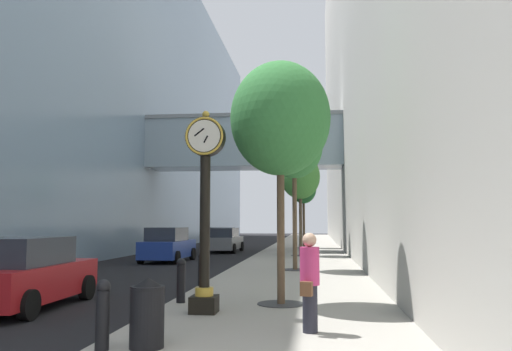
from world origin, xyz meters
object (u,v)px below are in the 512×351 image
at_px(bollard_third, 181,279).
at_px(street_tree_mid_far, 300,177).
at_px(bollard_fourth, 202,270).
at_px(pedestrian_walking, 310,280).
at_px(bollard_nearest, 103,313).
at_px(car_red_near, 22,274).
at_px(street_clock, 205,200).
at_px(street_tree_mid_near, 294,147).
at_px(street_tree_near, 280,119).
at_px(trash_bin, 147,312).
at_px(car_grey_trailing, 224,240).
at_px(car_silver_mid, 223,238).
at_px(car_blue_far, 168,245).
at_px(street_tree_far, 304,190).

relative_size(bollard_third, street_tree_mid_far, 0.18).
relative_size(bollard_fourth, pedestrian_walking, 0.61).
xyz_separation_m(bollard_nearest, car_red_near, (-3.71, 4.01, 0.13)).
bearing_deg(street_clock, street_tree_mid_far, 85.17).
bearing_deg(street_tree_mid_near, street_clock, -98.97).
xyz_separation_m(street_tree_near, pedestrian_walking, (0.69, -2.93, -3.42)).
bearing_deg(pedestrian_walking, bollard_third, 136.52).
bearing_deg(trash_bin, car_grey_trailing, 97.60).
xyz_separation_m(street_clock, bollard_third, (-0.84, 1.26, -1.81)).
xyz_separation_m(pedestrian_walking, car_silver_mid, (-7.05, 30.33, -0.26)).
bearing_deg(bollard_third, car_grey_trailing, 97.48).
bearing_deg(car_grey_trailing, street_tree_mid_far, -43.99).
bearing_deg(bollard_nearest, street_tree_mid_far, 83.66).
height_order(bollard_nearest, car_silver_mid, car_silver_mid).
height_order(car_red_near, car_blue_far, car_blue_far).
bearing_deg(car_silver_mid, street_tree_mid_far, -59.15).
relative_size(street_clock, car_red_near, 1.02).
distance_m(car_red_near, car_silver_mid, 27.88).
bearing_deg(bollard_third, street_tree_mid_near, 74.31).
relative_size(bollard_fourth, street_tree_mid_far, 0.18).
bearing_deg(street_clock, trash_bin, -94.32).
height_order(car_silver_mid, car_blue_far, car_blue_far).
bearing_deg(trash_bin, bollard_fourth, 95.39).
xyz_separation_m(bollard_nearest, street_tree_far, (2.36, 29.62, 3.67)).
bearing_deg(street_tree_mid_far, pedestrian_walking, -87.99).
height_order(bollard_fourth, street_tree_near, street_tree_near).
height_order(bollard_third, car_silver_mid, car_silver_mid).
height_order(bollard_fourth, car_red_near, car_red_near).
height_order(street_tree_mid_near, street_tree_far, street_tree_mid_near).
bearing_deg(car_grey_trailing, trash_bin, -82.40).
bearing_deg(bollard_fourth, bollard_third, -90.00).
xyz_separation_m(street_tree_near, car_grey_trailing, (-5.23, 21.80, -3.67)).
distance_m(street_tree_near, trash_bin, 5.97).
bearing_deg(bollard_nearest, car_red_near, 132.77).
height_order(bollard_nearest, street_tree_mid_far, street_tree_mid_far).
height_order(bollard_nearest, car_grey_trailing, car_grey_trailing).
distance_m(car_silver_mid, car_grey_trailing, 5.71).
height_order(bollard_nearest, street_tree_near, street_tree_near).
relative_size(bollard_nearest, bollard_third, 1.00).
bearing_deg(street_tree_mid_far, car_silver_mid, 120.85).
xyz_separation_m(street_tree_mid_far, car_silver_mid, (-6.36, 10.64, -3.77)).
height_order(bollard_nearest, street_tree_far, street_tree_far).
xyz_separation_m(street_tree_near, car_blue_far, (-6.65, 13.41, -3.62)).
xyz_separation_m(car_silver_mid, car_blue_far, (-0.29, -13.99, 0.06)).
bearing_deg(street_tree_mid_near, pedestrian_walking, -86.50).
height_order(street_clock, street_tree_far, street_tree_far).
bearing_deg(car_blue_far, street_tree_mid_near, -37.13).
relative_size(bollard_nearest, car_silver_mid, 0.25).
distance_m(street_tree_near, street_tree_mid_near, 8.40).
relative_size(street_tree_near, street_tree_far, 1.07).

